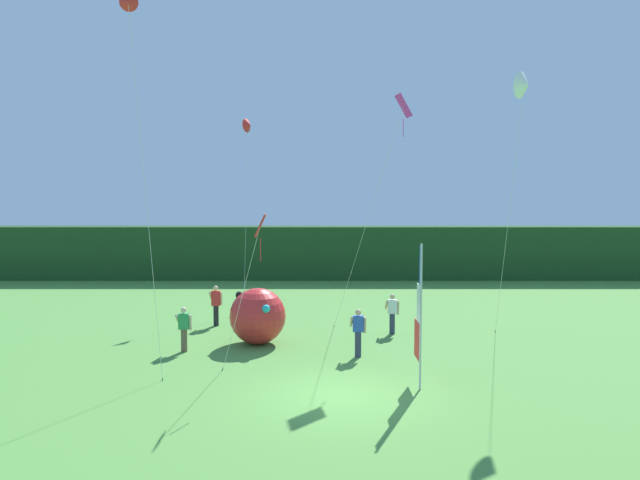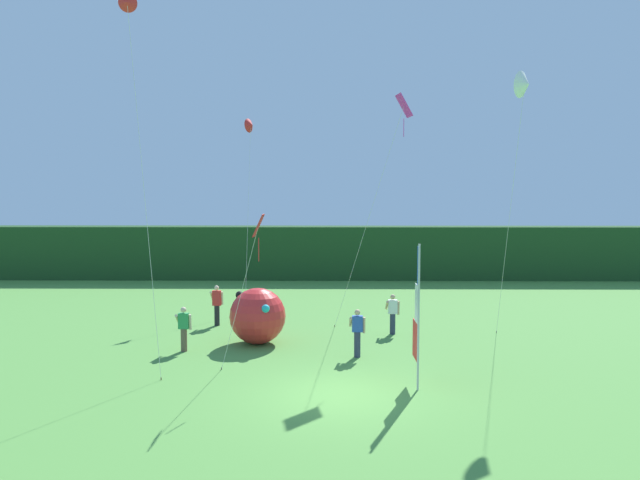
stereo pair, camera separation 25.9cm
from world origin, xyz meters
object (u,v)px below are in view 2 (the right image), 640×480
object	(u,v)px
person_near_banner	(184,328)
inflatable_balloon	(258,316)
person_far_left	(393,313)
banner_flag	(417,318)
kite_magenta_diamond_4	(400,117)
kite_white_delta_0	(525,85)
kite_red_delta_3	(251,126)
person_mid_field	(217,304)
kite_red_delta_1	(128,8)
person_far_right	(357,332)
kite_red_diamond_2	(257,234)

from	to	relation	value
person_near_banner	inflatable_balloon	world-z (taller)	inflatable_balloon
person_far_left	inflatable_balloon	world-z (taller)	inflatable_balloon
banner_flag	kite_magenta_diamond_4	xyz separation A→B (m)	(0.28, 6.47, 6.58)
person_near_banner	person_far_left	bearing A→B (deg)	19.36
banner_flag	person_far_left	size ratio (longest dim) A/B	2.60
person_near_banner	kite_white_delta_0	size ratio (longest dim) A/B	0.16
person_near_banner	kite_red_delta_3	world-z (taller)	kite_red_delta_3
person_mid_field	kite_red_delta_1	world-z (taller)	kite_red_delta_1
kite_magenta_diamond_4	kite_white_delta_0	bearing A→B (deg)	-32.22
person_near_banner	person_far_left	world-z (taller)	person_far_left
person_mid_field	person_far_right	bearing A→B (deg)	-40.19
kite_red_delta_1	person_far_left	bearing A→B (deg)	32.36
person_far_left	kite_red_delta_3	bearing A→B (deg)	131.48
inflatable_balloon	banner_flag	bearing A→B (deg)	-43.44
person_mid_field	person_far_right	world-z (taller)	person_mid_field
person_mid_field	kite_red_delta_1	xyz separation A→B (m)	(-1.21, -6.87, 10.12)
inflatable_balloon	kite_red_diamond_2	bearing A→B (deg)	-83.21
banner_flag	kite_red_delta_1	world-z (taller)	kite_red_delta_1
person_near_banner	kite_red_delta_3	size ratio (longest dim) A/B	0.17
person_far_right	inflatable_balloon	xyz separation A→B (m)	(-3.63, 1.79, 0.17)
person_far_right	kite_red_delta_3	distance (m)	14.53
kite_red_diamond_2	kite_magenta_diamond_4	size ratio (longest dim) A/B	0.53
person_near_banner	kite_magenta_diamond_4	xyz separation A→B (m)	(7.94, 2.70, 7.73)
person_far_right	kite_magenta_diamond_4	bearing A→B (deg)	61.58
banner_flag	kite_magenta_diamond_4	world-z (taller)	kite_magenta_diamond_4
banner_flag	kite_red_delta_3	xyz separation A→B (m)	(-6.55, 13.95, 7.16)
kite_red_delta_1	kite_white_delta_0	bearing A→B (deg)	12.85
kite_red_delta_3	person_near_banner	bearing A→B (deg)	-96.19
kite_red_delta_3	person_mid_field	bearing A→B (deg)	-96.82
person_near_banner	kite_magenta_diamond_4	distance (m)	11.40
kite_red_delta_1	kite_red_delta_3	xyz separation A→B (m)	(1.93, 12.87, -1.89)
kite_red_diamond_2	person_mid_field	bearing A→B (deg)	109.91
kite_red_delta_1	kite_red_delta_3	size ratio (longest dim) A/B	1.20
person_mid_field	kite_magenta_diamond_4	bearing A→B (deg)	-11.08
banner_flag	person_far_left	xyz separation A→B (m)	(0.05, 6.48, -1.14)
kite_red_diamond_2	kite_white_delta_0	bearing A→B (deg)	19.73
person_mid_field	kite_red_diamond_2	size ratio (longest dim) A/B	0.35
person_near_banner	kite_red_delta_1	size ratio (longest dim) A/B	0.14
person_near_banner	kite_red_diamond_2	distance (m)	5.50
person_near_banner	person_far_left	xyz separation A→B (m)	(7.71, 2.71, 0.01)
inflatable_balloon	kite_magenta_diamond_4	size ratio (longest dim) A/B	0.22
person_mid_field	kite_white_delta_0	distance (m)	14.79
banner_flag	person_far_left	bearing A→B (deg)	89.55
person_far_right	inflatable_balloon	size ratio (longest dim) A/B	0.78
kite_red_diamond_2	kite_red_delta_3	distance (m)	14.13
person_far_right	kite_red_delta_1	world-z (taller)	kite_red_delta_1
kite_red_diamond_2	banner_flag	bearing A→B (deg)	-9.50
person_far_right	person_mid_field	bearing A→B (deg)	139.81
banner_flag	person_far_right	distance (m)	3.64
inflatable_balloon	kite_white_delta_0	xyz separation A→B (m)	(9.40, -0.91, 8.28)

